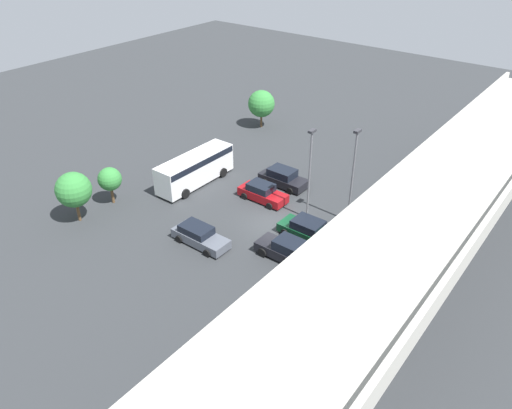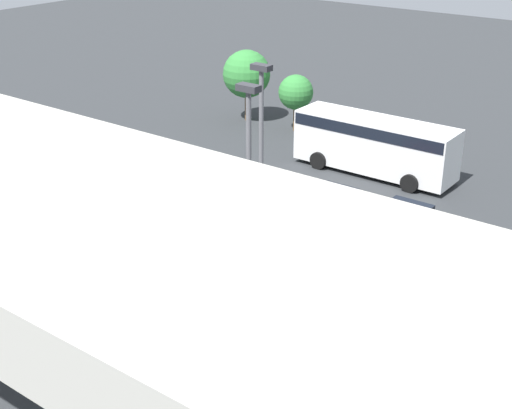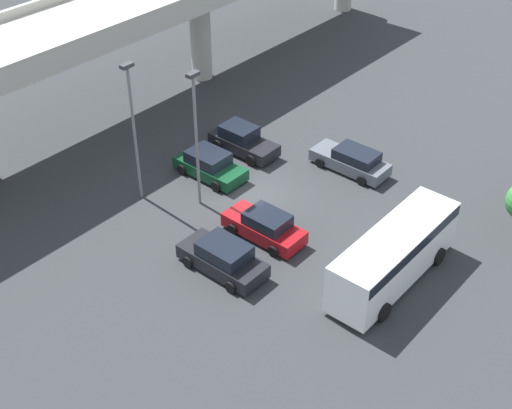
# 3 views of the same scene
# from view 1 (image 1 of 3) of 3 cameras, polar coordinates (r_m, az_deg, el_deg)

# --- Properties ---
(ground_plane) EXTENTS (114.76, 114.76, 0.00)m
(ground_plane) POSITION_cam_1_polar(r_m,az_deg,el_deg) (40.48, 1.72, -2.17)
(ground_plane) COLOR #2D3033
(highway_overpass) EXTENTS (55.02, 6.67, 7.84)m
(highway_overpass) POSITION_cam_1_polar(r_m,az_deg,el_deg) (32.50, 20.11, -0.22)
(highway_overpass) COLOR #ADAAA0
(highway_overpass) RESTS_ON ground_plane
(parked_car_0) EXTENTS (2.13, 4.50, 1.61)m
(parked_car_0) POSITION_cam_1_polar(r_m,az_deg,el_deg) (45.62, 3.11, 3.06)
(parked_car_0) COLOR black
(parked_car_0) RESTS_ON ground_plane
(parked_car_1) EXTENTS (1.99, 4.40, 1.52)m
(parked_car_1) POSITION_cam_1_polar(r_m,az_deg,el_deg) (43.29, 0.73, 1.36)
(parked_car_1) COLOR maroon
(parked_car_1) RESTS_ON ground_plane
(parked_car_2) EXTENTS (2.15, 4.30, 1.51)m
(parked_car_2) POSITION_cam_1_polar(r_m,az_deg,el_deg) (38.71, 5.80, -2.82)
(parked_car_2) COLOR #0C381E
(parked_car_2) RESTS_ON ground_plane
(parked_car_3) EXTENTS (2.04, 4.35, 1.66)m
(parked_car_3) POSITION_cam_1_polar(r_m,az_deg,el_deg) (36.33, 3.44, -5.17)
(parked_car_3) COLOR black
(parked_car_3) RESTS_ON ground_plane
(parked_car_4) EXTENTS (2.00, 4.68, 1.45)m
(parked_car_4) POSITION_cam_1_polar(r_m,az_deg,el_deg) (38.05, -6.47, -3.58)
(parked_car_4) COLOR #515660
(parked_car_4) RESTS_ON ground_plane
(shuttle_bus) EXTENTS (8.12, 2.55, 2.78)m
(shuttle_bus) POSITION_cam_1_polar(r_m,az_deg,el_deg) (45.79, -6.99, 4.25)
(shuttle_bus) COLOR white
(shuttle_bus) RESTS_ON ground_plane
(lamp_post_near_aisle) EXTENTS (0.70, 0.35, 7.78)m
(lamp_post_near_aisle) POSITION_cam_1_polar(r_m,az_deg,el_deg) (39.14, 6.17, 4.16)
(lamp_post_near_aisle) COLOR slate
(lamp_post_near_aisle) RESTS_ON ground_plane
(lamp_post_mid_lot) EXTENTS (0.70, 0.35, 7.97)m
(lamp_post_mid_lot) POSITION_cam_1_polar(r_m,az_deg,el_deg) (39.18, 11.05, 3.93)
(lamp_post_mid_lot) COLOR slate
(lamp_post_mid_lot) RESTS_ON ground_plane
(tree_front_left) EXTENTS (3.03, 3.03, 4.31)m
(tree_front_left) POSITION_cam_1_polar(r_m,az_deg,el_deg) (57.40, 0.62, 11.44)
(tree_front_left) COLOR brown
(tree_front_left) RESTS_ON ground_plane
(tree_front_centre) EXTENTS (2.01, 2.01, 3.31)m
(tree_front_centre) POSITION_cam_1_polar(r_m,az_deg,el_deg) (43.88, -16.37, 2.79)
(tree_front_centre) COLOR brown
(tree_front_centre) RESTS_ON ground_plane
(tree_front_right) EXTENTS (2.85, 2.85, 4.29)m
(tree_front_right) POSITION_cam_1_polar(r_m,az_deg,el_deg) (41.93, -20.13, 1.59)
(tree_front_right) COLOR brown
(tree_front_right) RESTS_ON ground_plane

